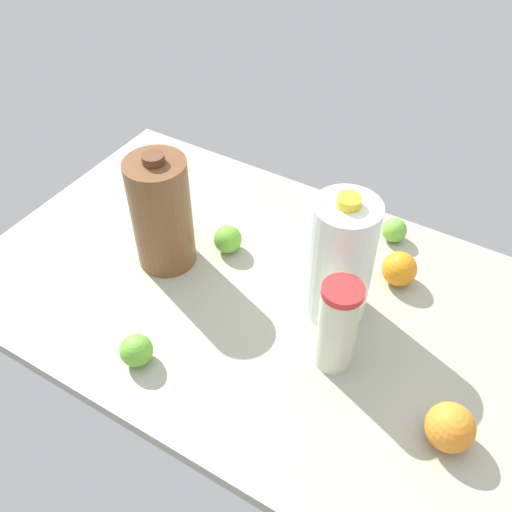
# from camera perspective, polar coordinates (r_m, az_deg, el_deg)

# --- Properties ---
(countertop) EXTENTS (1.20, 0.76, 0.03)m
(countertop) POSITION_cam_1_polar(r_m,az_deg,el_deg) (1.22, 0.00, -3.87)
(countertop) COLOR #A4A690
(countertop) RESTS_ON ground
(chocolate_milk_jug) EXTENTS (0.13, 0.13, 0.28)m
(chocolate_milk_jug) POSITION_cam_1_polar(r_m,az_deg,el_deg) (1.20, -9.43, 4.22)
(chocolate_milk_jug) COLOR brown
(chocolate_milk_jug) RESTS_ON countertop
(milk_jug) EXTENTS (0.13, 0.13, 0.29)m
(milk_jug) POSITION_cam_1_polar(r_m,az_deg,el_deg) (1.09, 8.45, -0.41)
(milk_jug) COLOR white
(milk_jug) RESTS_ON countertop
(tumbler_cup) EXTENTS (0.07, 0.07, 0.20)m
(tumbler_cup) POSITION_cam_1_polar(r_m,az_deg,el_deg) (1.03, 8.16, -6.95)
(tumbler_cup) COLOR beige
(tumbler_cup) RESTS_ON countertop
(orange_far_back) EXTENTS (0.08, 0.08, 0.08)m
(orange_far_back) POSITION_cam_1_polar(r_m,az_deg,el_deg) (1.03, 18.83, -15.91)
(orange_far_back) COLOR orange
(orange_far_back) RESTS_ON countertop
(lime_beside_bowl) EXTENTS (0.06, 0.06, 0.06)m
(lime_beside_bowl) POSITION_cam_1_polar(r_m,az_deg,el_deg) (1.34, 13.67, 2.53)
(lime_beside_bowl) COLOR #6AB53A
(lime_beside_bowl) RESTS_ON countertop
(orange_near_front) EXTENTS (0.07, 0.07, 0.07)m
(orange_near_front) POSITION_cam_1_polar(r_m,az_deg,el_deg) (1.24, 14.14, -1.25)
(orange_near_front) COLOR orange
(orange_near_front) RESTS_ON countertop
(lime_loose) EXTENTS (0.06, 0.06, 0.06)m
(lime_loose) POSITION_cam_1_polar(r_m,az_deg,el_deg) (1.09, -11.88, -9.21)
(lime_loose) COLOR #69B535
(lime_loose) RESTS_ON countertop
(lime_by_jug) EXTENTS (0.06, 0.06, 0.06)m
(lime_by_jug) POSITION_cam_1_polar(r_m,az_deg,el_deg) (1.28, -2.84, 1.69)
(lime_by_jug) COLOR #67B732
(lime_by_jug) RESTS_ON countertop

